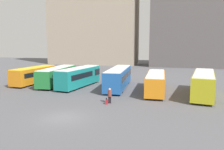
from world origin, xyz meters
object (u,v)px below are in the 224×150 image
suitcase (107,102)px  bus_4 (156,82)px  bus_3 (119,77)px  traveler (110,94)px  bus_1 (58,75)px  bus_2 (79,76)px  bus_0 (34,75)px  bus_5 (203,83)px

suitcase → bus_4: bearing=-34.2°
bus_3 → traveler: size_ratio=6.76×
bus_3 → traveler: 9.62m
bus_1 → bus_3: bus_3 is taller
bus_2 → traveler: 11.60m
bus_3 → suitcase: 10.14m
bus_2 → suitcase: (7.51, -9.09, -1.43)m
bus_1 → bus_3: bearing=-94.3°
bus_0 → traveler: size_ratio=5.42×
bus_4 → bus_2: bearing=83.1°
bus_3 → bus_4: bearing=-111.1°
bus_1 → bus_4: (16.82, -1.60, -0.10)m
bus_4 → suitcase: size_ratio=13.76×
bus_0 → bus_4: size_ratio=0.91×
bus_1 → traveler: size_ratio=6.23×
bus_2 → traveler: bus_2 is taller
bus_3 → suitcase: bus_3 is taller
bus_1 → suitcase: size_ratio=14.45×
bus_5 → bus_1: bearing=92.4°
bus_3 → bus_4: (6.00, -1.78, -0.19)m
bus_2 → bus_1: bearing=87.1°
bus_0 → traveler: (16.61, -9.07, -0.51)m
bus_5 → suitcase: (-11.30, -7.65, -1.45)m
bus_2 → bus_5: 18.87m
bus_3 → bus_4: bus_3 is taller
bus_1 → bus_5: 23.30m
bus_0 → suitcase: bearing=-117.8°
bus_1 → suitcase: 15.48m
bus_4 → suitcase: bearing=146.2°
bus_4 → bus_0: bearing=83.6°
bus_5 → suitcase: 13.73m
bus_1 → traveler: bus_1 is taller
bus_1 → suitcase: (11.90, -9.80, -1.35)m
bus_0 → bus_1: size_ratio=0.87×
traveler → bus_1: bearing=49.1°
suitcase → traveler: bearing=-28.9°
bus_2 → bus_5: bus_5 is taller
bus_0 → bus_4: bus_0 is taller
bus_0 → bus_3: (15.31, 0.44, 0.13)m
bus_5 → bus_4: bearing=92.8°
bus_3 → traveler: (1.30, -9.51, -0.64)m
bus_3 → bus_5: bearing=-105.2°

